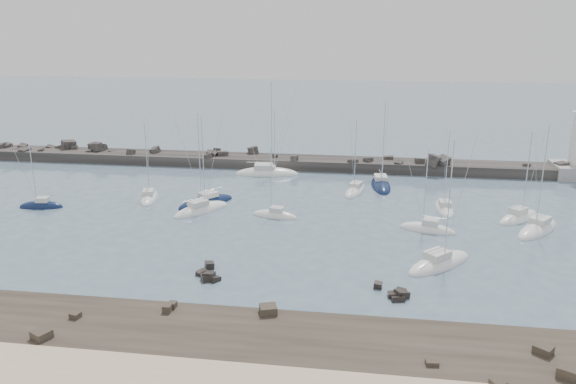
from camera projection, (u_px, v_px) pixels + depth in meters
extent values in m
plane|color=slate|center=(268.00, 245.00, 67.67)|extent=(400.00, 400.00, 0.00)
cube|color=#2C251E|center=(221.00, 345.00, 46.84)|extent=(140.00, 12.00, 0.70)
cube|color=#2C251E|center=(75.00, 315.00, 50.35)|extent=(1.01, 0.96, 0.49)
cube|color=#2C251E|center=(172.00, 305.00, 52.13)|extent=(0.74, 0.82, 0.54)
cube|color=#2C251E|center=(167.00, 308.00, 51.39)|extent=(0.79, 0.92, 0.67)
cube|color=#2C251E|center=(567.00, 373.00, 42.14)|extent=(0.69, 0.60, 0.34)
cube|color=#2C251E|center=(498.00, 383.00, 40.86)|extent=(1.34, 1.31, 0.49)
cube|color=#2C251E|center=(268.00, 309.00, 51.10)|extent=(1.87, 1.81, 0.74)
cube|color=#2C251E|center=(432.00, 362.00, 43.50)|extent=(1.05, 0.85, 0.35)
cube|color=#2C251E|center=(568.00, 372.00, 41.85)|extent=(1.91, 1.80, 0.86)
cube|color=#2C251E|center=(42.00, 334.00, 47.05)|extent=(1.86, 1.84, 0.71)
cube|color=#2C251E|center=(543.00, 349.00, 44.91)|extent=(1.81, 1.77, 0.68)
cube|color=black|center=(202.00, 274.00, 59.72)|extent=(1.36, 1.43, 0.81)
cube|color=black|center=(209.00, 267.00, 61.29)|extent=(1.35, 1.43, 1.14)
cube|color=black|center=(206.00, 279.00, 58.32)|extent=(1.40, 1.50, 0.96)
cube|color=black|center=(209.00, 277.00, 58.56)|extent=(1.28, 1.47, 1.31)
cube|color=black|center=(202.00, 274.00, 59.83)|extent=(1.35, 1.32, 1.04)
cube|color=black|center=(214.00, 281.00, 58.45)|extent=(1.65, 1.74, 1.20)
cube|color=black|center=(401.00, 297.00, 54.79)|extent=(1.79, 1.75, 1.50)
cube|color=black|center=(398.00, 301.00, 54.32)|extent=(1.50, 1.46, 1.20)
cube|color=black|center=(393.00, 295.00, 54.91)|extent=(1.07, 1.04, 0.68)
cube|color=black|center=(378.00, 286.00, 56.69)|extent=(0.97, 0.94, 0.86)
cube|color=black|center=(400.00, 293.00, 55.24)|extent=(1.28, 1.35, 0.88)
cube|color=#2B2826|center=(264.00, 165.00, 104.61)|extent=(115.00, 6.00, 3.20)
cube|color=#2B2826|center=(253.00, 151.00, 106.79)|extent=(2.55, 2.42, 2.04)
cube|color=#2B2826|center=(223.00, 154.00, 105.24)|extent=(2.48, 2.34, 1.34)
cube|color=#2B2826|center=(95.00, 147.00, 109.61)|extent=(2.53, 2.63, 1.69)
cube|color=#2B2826|center=(419.00, 163.00, 99.42)|extent=(1.79, 1.87, 1.85)
cube|color=#2B2826|center=(103.00, 149.00, 109.59)|extent=(1.64, 1.85, 1.61)
cube|color=#2B2826|center=(208.00, 156.00, 103.34)|extent=(1.85, 1.66, 1.38)
cube|color=#2B2826|center=(101.00, 149.00, 111.07)|extent=(1.97, 1.75, 1.41)
cube|color=#2B2826|center=(527.00, 167.00, 97.35)|extent=(1.64, 1.86, 1.47)
cube|color=#2B2826|center=(155.00, 151.00, 107.88)|extent=(2.02, 2.19, 2.07)
cube|color=#2B2826|center=(155.00, 153.00, 106.97)|extent=(1.80, 1.82, 1.17)
cube|color=#2B2826|center=(294.00, 159.00, 101.12)|extent=(1.46, 1.54, 1.41)
cube|color=#2B2826|center=(15.00, 151.00, 110.58)|extent=(1.68, 1.75, 0.91)
cube|color=#2B2826|center=(59.00, 148.00, 111.24)|extent=(1.68, 1.59, 1.45)
cube|color=#2B2826|center=(217.00, 152.00, 106.92)|extent=(1.84, 2.14, 1.80)
cube|color=#2B2826|center=(212.00, 155.00, 104.83)|extent=(1.98, 1.60, 1.93)
cube|color=#2B2826|center=(368.00, 160.00, 100.51)|extent=(1.98, 2.08, 1.31)
cube|color=#2B2826|center=(210.00, 154.00, 104.54)|extent=(1.23, 1.54, 1.59)
cube|color=#2B2826|center=(112.00, 152.00, 108.63)|extent=(1.52, 1.31, 1.46)
cube|color=#2B2826|center=(398.00, 164.00, 99.28)|extent=(1.68, 2.04, 1.68)
cube|color=#2B2826|center=(6.00, 146.00, 112.16)|extent=(2.48, 2.41, 1.45)
cube|color=#2B2826|center=(90.00, 152.00, 108.18)|extent=(1.38, 1.32, 1.47)
cube|color=#2B2826|center=(42.00, 151.00, 108.88)|extent=(1.48, 1.38, 1.44)
cube|color=#2B2826|center=(18.00, 148.00, 112.52)|extent=(1.36, 1.48, 1.02)
cube|color=#2B2826|center=(434.00, 161.00, 98.08)|extent=(3.20, 3.08, 2.76)
cube|color=#2B2826|center=(98.00, 148.00, 108.61)|extent=(2.69, 2.87, 2.13)
cube|color=#2B2826|center=(25.00, 151.00, 108.93)|extent=(1.95, 2.28, 1.36)
cube|color=#2B2826|center=(561.00, 167.00, 96.55)|extent=(2.42, 2.30, 1.89)
cube|color=#2B2826|center=(75.00, 148.00, 110.28)|extent=(1.61, 1.53, 1.10)
cube|color=#2B2826|center=(442.00, 161.00, 98.23)|extent=(3.14, 3.39, 2.23)
cube|color=#2B2826|center=(199.00, 157.00, 104.87)|extent=(1.35, 1.34, 0.85)
cube|color=#2B2826|center=(51.00, 148.00, 111.80)|extent=(1.83, 1.53, 1.61)
cube|color=#2B2826|center=(69.00, 146.00, 110.65)|extent=(3.35, 3.12, 2.32)
cube|color=#2B2826|center=(23.00, 147.00, 112.69)|extent=(1.75, 2.00, 1.60)
cube|color=#2B2826|center=(208.00, 157.00, 104.79)|extent=(1.38, 1.24, 1.04)
cube|color=#2B2826|center=(353.00, 163.00, 99.86)|extent=(2.10, 2.22, 1.54)
cube|color=#2B2826|center=(1.00, 147.00, 111.41)|extent=(2.56, 2.42, 1.96)
cube|color=#2B2826|center=(131.00, 153.00, 106.07)|extent=(1.56, 1.47, 1.50)
cube|color=#2B2826|center=(388.00, 159.00, 102.51)|extent=(2.01, 1.75, 1.29)
cube|color=#2B2826|center=(275.00, 157.00, 103.69)|extent=(1.44, 1.37, 1.16)
cube|color=gray|center=(573.00, 173.00, 97.04)|extent=(7.00, 7.00, 3.00)
ellipsoid|color=white|center=(149.00, 198.00, 85.34)|extent=(4.28, 8.30, 1.99)
cube|color=silver|center=(148.00, 192.00, 84.62)|extent=(2.08, 2.54, 0.62)
cylinder|color=silver|center=(147.00, 158.00, 84.13)|extent=(0.11, 0.11, 10.72)
cylinder|color=silver|center=(147.00, 189.00, 83.92)|extent=(0.84, 3.11, 0.09)
ellipsoid|color=#0F1D41|center=(41.00, 207.00, 81.33)|extent=(6.54, 2.81, 1.90)
cube|color=silver|center=(42.00, 200.00, 80.99)|extent=(1.93, 1.51, 0.69)
cylinder|color=silver|center=(33.00, 173.00, 79.85)|extent=(0.12, 0.12, 8.54)
cylinder|color=silver|center=(45.00, 195.00, 80.80)|extent=(2.52, 0.44, 0.10)
ellipsoid|color=white|center=(201.00, 211.00, 79.66)|extent=(7.80, 9.00, 2.27)
cube|color=silver|center=(198.00, 203.00, 78.97)|extent=(3.02, 3.16, 0.71)
cylinder|color=silver|center=(203.00, 161.00, 78.07)|extent=(0.12, 0.12, 12.36)
cylinder|color=silver|center=(194.00, 199.00, 78.34)|extent=(2.30, 2.97, 0.10)
ellipsoid|color=white|center=(267.00, 174.00, 98.75)|extent=(11.50, 4.74, 2.61)
cube|color=silver|center=(264.00, 166.00, 98.33)|extent=(3.37, 2.60, 0.76)
cylinder|color=silver|center=(272.00, 126.00, 96.20)|extent=(0.13, 0.13, 15.09)
cylinder|color=silver|center=(259.00, 162.00, 98.14)|extent=(4.45, 0.63, 0.11)
ellipsoid|color=white|center=(275.00, 216.00, 77.52)|extent=(6.74, 3.18, 1.79)
cube|color=silver|center=(277.00, 209.00, 77.11)|extent=(2.03, 1.62, 0.61)
cylinder|color=silver|center=(271.00, 180.00, 76.18)|extent=(0.10, 0.10, 8.75)
cylinder|color=silver|center=(280.00, 206.00, 76.80)|extent=(2.56, 0.57, 0.09)
ellipsoid|color=white|center=(355.00, 192.00, 88.63)|extent=(4.36, 8.24, 1.99)
cube|color=silver|center=(356.00, 184.00, 88.64)|extent=(2.09, 2.54, 0.63)
cylinder|color=silver|center=(355.00, 155.00, 86.28)|extent=(0.11, 0.11, 10.63)
cylinder|color=silver|center=(357.00, 180.00, 88.96)|extent=(0.89, 3.07, 0.09)
ellipsoid|color=white|center=(439.00, 265.00, 62.09)|extent=(8.93, 8.92, 2.37)
cube|color=silver|center=(437.00, 254.00, 61.41)|extent=(3.28, 3.28, 0.73)
cylinder|color=silver|center=(449.00, 199.00, 60.34)|extent=(0.13, 0.13, 13.01)
cylinder|color=silver|center=(434.00, 250.00, 60.82)|extent=(2.80, 2.80, 0.10)
ellipsoid|color=#0F1D41|center=(381.00, 186.00, 91.61)|extent=(3.97, 9.86, 2.36)
cube|color=silver|center=(381.00, 177.00, 91.67)|extent=(2.21, 2.88, 0.73)
cylinder|color=silver|center=(384.00, 142.00, 88.70)|extent=(0.12, 0.12, 12.96)
cylinder|color=silver|center=(380.00, 172.00, 92.12)|extent=(0.51, 3.83, 0.10)
ellipsoid|color=white|center=(427.00, 230.00, 72.32)|extent=(7.55, 4.01, 2.03)
cube|color=silver|center=(431.00, 222.00, 71.83)|extent=(2.33, 1.92, 0.70)
cylinder|color=silver|center=(426.00, 187.00, 70.86)|extent=(0.12, 0.12, 9.75)
cylinder|color=silver|center=(435.00, 217.00, 71.45)|extent=(2.82, 0.84, 0.10)
ellipsoid|color=white|center=(444.00, 210.00, 80.30)|extent=(2.67, 7.85, 1.97)
cube|color=silver|center=(445.00, 203.00, 79.60)|extent=(1.64, 2.23, 0.62)
cylinder|color=silver|center=(447.00, 167.00, 79.12)|extent=(0.11, 0.11, 10.50)
cylinder|color=silver|center=(446.00, 200.00, 78.91)|extent=(0.20, 3.11, 0.09)
ellipsoid|color=white|center=(537.00, 231.00, 72.19)|extent=(8.15, 9.31, 2.36)
cube|color=silver|center=(540.00, 220.00, 72.10)|extent=(3.14, 3.28, 0.74)
cylinder|color=silver|center=(543.00, 176.00, 69.52)|extent=(0.13, 0.13, 12.83)
cylinder|color=silver|center=(543.00, 214.00, 72.35)|extent=(2.41, 3.07, 0.11)
ellipsoid|color=white|center=(519.00, 219.00, 76.49)|extent=(7.63, 7.57, 2.25)
cube|color=silver|center=(518.00, 210.00, 75.87)|extent=(2.80, 2.79, 0.76)
cylinder|color=silver|center=(527.00, 172.00, 74.97)|extent=(0.13, 0.13, 11.08)
cylinder|color=silver|center=(516.00, 206.00, 75.33)|extent=(2.41, 2.38, 0.11)
ellipsoid|color=white|center=(271.00, 175.00, 98.64)|extent=(7.91, 2.79, 2.06)
cube|color=silver|center=(269.00, 168.00, 98.32)|extent=(2.26, 1.68, 0.68)
cylinder|color=silver|center=(275.00, 140.00, 96.80)|extent=(0.12, 0.12, 10.53)
cylinder|color=silver|center=(266.00, 164.00, 98.19)|extent=(3.12, 0.25, 0.10)
ellipsoid|color=#0F1D41|center=(206.00, 203.00, 82.99)|extent=(8.24, 8.74, 2.26)
cube|color=silver|center=(208.00, 194.00, 82.89)|extent=(3.09, 3.15, 0.70)
cylinder|color=silver|center=(199.00, 157.00, 80.45)|extent=(0.12, 0.12, 12.40)
cylinder|color=silver|center=(212.00, 189.00, 83.09)|extent=(2.52, 2.80, 0.10)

